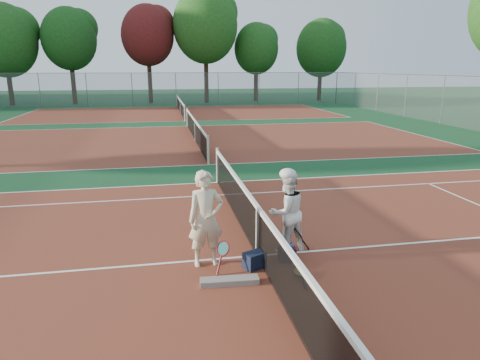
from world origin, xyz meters
name	(u,v)px	position (x,y,z in m)	size (l,w,h in m)	color
ground	(257,256)	(0.00, 0.00, 0.00)	(130.00, 130.00, 0.00)	#103A1D
court_main	(257,256)	(0.00, 0.00, 0.00)	(23.77, 10.97, 0.01)	maroon
court_far_a	(195,141)	(0.00, 13.50, 0.00)	(23.77, 10.97, 0.01)	maroon
court_far_b	(181,113)	(0.00, 27.00, 0.00)	(23.77, 10.97, 0.01)	maroon
net_main	(257,231)	(0.00, 0.00, 0.51)	(0.10, 10.98, 1.02)	black
net_far_a	(195,130)	(0.00, 13.50, 0.51)	(0.10, 10.98, 1.02)	black
net_far_b	(180,106)	(0.00, 27.00, 0.51)	(0.10, 10.98, 1.02)	black
fence_back	(176,89)	(0.00, 34.00, 1.50)	(32.00, 0.06, 3.00)	slate
player_a	(206,219)	(-0.98, -0.16, 0.88)	(0.64, 0.42, 1.75)	beige
player_b	(287,212)	(0.61, 0.14, 0.80)	(0.78, 0.60, 1.60)	white
racket_red	(223,256)	(-0.72, -0.44, 0.26)	(0.35, 0.27, 0.52)	maroon
racket_black_held	(297,240)	(0.80, 0.04, 0.25)	(0.38, 0.27, 0.50)	black
racket_spare	(299,273)	(0.53, -0.95, 0.06)	(0.60, 0.27, 0.13)	black
sports_bag_navy	(255,260)	(-0.15, -0.48, 0.15)	(0.37, 0.26, 0.30)	black
sports_bag_purple	(287,254)	(0.50, -0.30, 0.13)	(0.31, 0.21, 0.25)	black
net_cover_canvas	(229,281)	(-0.69, -0.98, 0.05)	(0.97, 0.23, 0.10)	slate
water_bottle	(291,251)	(0.60, -0.24, 0.15)	(0.09, 0.09, 0.30)	#A8BED5
tree_back_0	(4,41)	(-15.32, 37.07, 5.85)	(5.81, 5.81, 9.21)	#382314
tree_back_1	(69,39)	(-9.71, 37.45, 6.08)	(5.09, 5.09, 9.02)	#382314
tree_back_maroon	(148,36)	(-2.40, 37.25, 6.47)	(5.08, 5.08, 9.41)	#382314
tree_back_3	(205,26)	(3.19, 36.82, 7.43)	(6.34, 6.34, 11.09)	#382314
tree_back_4	(256,49)	(8.54, 37.76, 5.34)	(4.56, 4.56, 7.99)	#382314
tree_back_5	(321,48)	(15.64, 37.76, 5.46)	(5.30, 5.30, 8.52)	#382314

